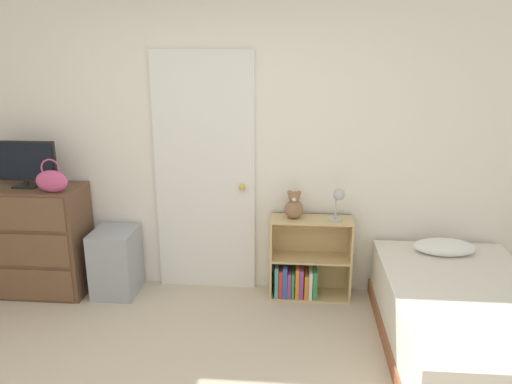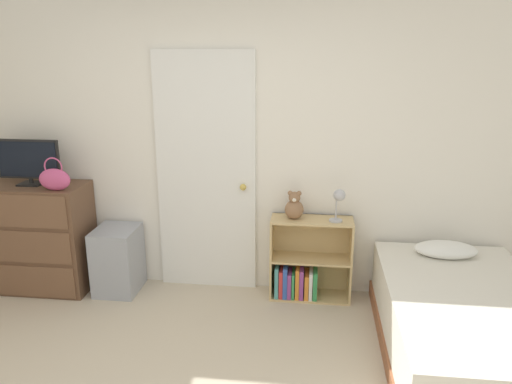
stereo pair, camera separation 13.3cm
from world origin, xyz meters
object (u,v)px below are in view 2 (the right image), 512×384
at_px(dresser, 41,237).
at_px(tv, 28,161).
at_px(storage_bin, 118,260).
at_px(teddy_bear, 294,207).
at_px(handbag, 55,179).
at_px(desk_lamp, 339,199).
at_px(bookshelf, 304,268).
at_px(bed, 465,327).

bearing_deg(dresser, tv, 166.10).
distance_m(storage_bin, teddy_bear, 1.63).
xyz_separation_m(dresser, teddy_bear, (2.23, 0.10, 0.34)).
xyz_separation_m(handbag, desk_lamp, (2.32, 0.20, -0.15)).
bearing_deg(bookshelf, teddy_bear, -177.91).
distance_m(handbag, teddy_bear, 1.99).
relative_size(dresser, bookshelf, 1.34).
xyz_separation_m(desk_lamp, bed, (0.86, -0.75, -0.66)).
height_order(teddy_bear, desk_lamp, desk_lamp).
distance_m(tv, teddy_bear, 2.28).
height_order(handbag, desk_lamp, handbag).
bearing_deg(bookshelf, desk_lamp, -9.13).
bearing_deg(bookshelf, tv, -177.72).
bearing_deg(tv, teddy_bear, 2.29).
relative_size(dresser, handbag, 3.45).
bearing_deg(bookshelf, storage_bin, -177.28).
distance_m(tv, handbag, 0.35).
relative_size(desk_lamp, bed, 0.15).
distance_m(handbag, desk_lamp, 2.33).
relative_size(tv, teddy_bear, 2.30).
distance_m(dresser, tv, 0.69).
bearing_deg(handbag, teddy_bear, 6.83).
relative_size(dresser, bed, 0.52).
bearing_deg(tv, desk_lamp, 1.13).
relative_size(bookshelf, desk_lamp, 2.56).
bearing_deg(teddy_bear, bookshelf, 2.09).
distance_m(dresser, storage_bin, 0.71).
bearing_deg(tv, bed, -11.37).
distance_m(desk_lamp, bed, 1.32).
bearing_deg(dresser, teddy_bear, 2.47).
distance_m(dresser, bed, 3.52).
xyz_separation_m(tv, handbag, (0.30, -0.14, -0.11)).
bearing_deg(storage_bin, teddy_bear, 2.76).
height_order(tv, storage_bin, tv).
bearing_deg(tv, bookshelf, 2.28).
height_order(storage_bin, desk_lamp, desk_lamp).
distance_m(storage_bin, bed, 2.85).
xyz_separation_m(handbag, storage_bin, (0.41, 0.16, -0.77)).
height_order(tv, handbag, tv).
distance_m(teddy_bear, bed, 1.56).
xyz_separation_m(dresser, handbag, (0.27, -0.14, 0.58)).
relative_size(storage_bin, teddy_bear, 2.41).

